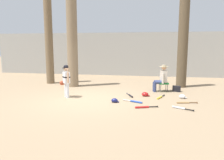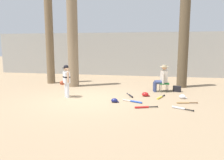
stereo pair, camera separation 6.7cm
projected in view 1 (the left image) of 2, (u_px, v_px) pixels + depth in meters
ground_plane at (88, 100)px, 8.42m from camera, size 60.00×60.00×0.00m
concrete_back_wall at (118, 54)px, 15.27m from camera, size 18.00×0.36×2.93m
tree_near_player at (72, 41)px, 10.88m from camera, size 0.80×0.80×5.33m
tree_behind_spectator at (183, 51)px, 10.76m from camera, size 0.79×0.79×4.42m
young_ballplayer at (66, 79)px, 8.71m from camera, size 0.55×0.47×1.31m
folding_stool at (163, 84)px, 9.88m from camera, size 0.47×0.47×0.41m
seated_spectator at (161, 77)px, 9.84m from camera, size 0.68×0.54×1.20m
handbag_beside_stool at (177, 89)px, 9.89m from camera, size 0.37×0.25×0.26m
tree_far_left at (49, 44)px, 11.82m from camera, size 0.58×0.58×4.89m
bat_wood_tan at (185, 102)px, 7.88m from camera, size 0.74×0.19×0.07m
bat_red_barrel at (144, 107)px, 7.29m from camera, size 0.76×0.32×0.07m
bat_aluminum_silver at (180, 108)px, 7.18m from camera, size 0.65×0.41×0.07m
bat_blue_youth at (135, 102)px, 8.01m from camera, size 0.74×0.39×0.07m
bat_yellow_trainer at (160, 97)px, 8.67m from camera, size 0.34×0.72×0.07m
bat_black_composite at (130, 96)px, 8.97m from camera, size 0.35×0.69×0.07m
batting_helmet_red at (145, 94)px, 8.99m from camera, size 0.32×0.25×0.18m
batting_helmet_white at (182, 97)px, 8.62m from camera, size 0.29×0.22×0.17m
batting_helmet_navy at (115, 100)px, 8.02m from camera, size 0.28×0.22×0.16m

